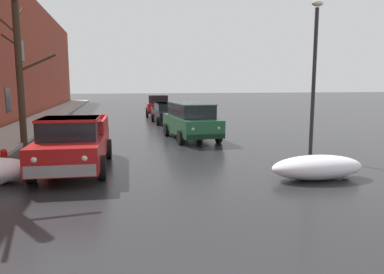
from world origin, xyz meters
name	(u,v)px	position (x,y,z in m)	size (l,w,h in m)	color
left_sidewalk_slab	(14,134)	(-6.70, 18.00, 0.07)	(2.65, 80.00, 0.15)	gray
snow_bank_along_left_kerb	(318,167)	(4.50, 6.35, 0.34)	(2.81, 1.21, 0.70)	white
snow_bank_mid_block_left	(55,126)	(-4.87, 20.06, 0.25)	(2.38, 1.08, 0.57)	white
snow_bank_near_corner_right	(196,113)	(5.05, 25.59, 0.41)	(2.30, 1.18, 0.87)	white
bare_tree_mid_block	(19,63)	(-5.35, 14.37, 3.68)	(2.61, 3.23, 7.29)	#382B1E
pickup_truck_red_approaching_near_lane	(74,143)	(-2.63, 9.01, 0.88)	(2.32, 5.34, 1.76)	red
suv_green_parked_kerbside_close	(191,120)	(2.39, 14.68, 0.99)	(2.33, 4.95, 1.82)	#1E5633
sedan_black_parked_kerbside_mid	(168,112)	(2.33, 22.47, 0.75)	(2.12, 4.27, 1.42)	black
suv_red_parked_far_down_block	(158,104)	(2.28, 28.13, 0.99)	(2.26, 4.37, 1.82)	red
fire_hydrant	(4,160)	(-4.84, 9.38, 0.36)	(0.42, 0.22, 0.71)	red
street_lamp_post	(314,72)	(5.83, 9.15, 3.19)	(0.44, 0.24, 5.68)	#28282D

